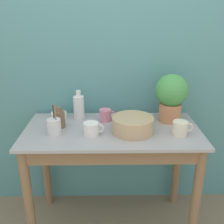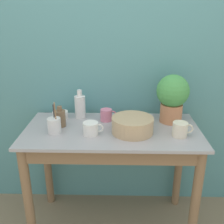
# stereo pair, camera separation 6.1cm
# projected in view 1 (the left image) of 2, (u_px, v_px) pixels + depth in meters

# --- Properties ---
(wall_back) EXTENTS (6.00, 0.05, 2.40)m
(wall_back) POSITION_uv_depth(u_px,v_px,m) (111.00, 59.00, 1.91)
(wall_back) COLOR teal
(wall_back) RESTS_ON ground_plane
(counter_table) EXTENTS (1.16, 0.57, 0.80)m
(counter_table) POSITION_uv_depth(u_px,v_px,m) (112.00, 154.00, 1.78)
(counter_table) COLOR #846647
(counter_table) RESTS_ON ground_plane
(potted_plant) EXTENTS (0.22, 0.22, 0.34)m
(potted_plant) POSITION_uv_depth(u_px,v_px,m) (171.00, 95.00, 1.80)
(potted_plant) COLOR tan
(potted_plant) RESTS_ON counter_table
(bowl_wash_large) EXTENTS (0.27, 0.27, 0.10)m
(bowl_wash_large) POSITION_uv_depth(u_px,v_px,m) (133.00, 125.00, 1.68)
(bowl_wash_large) COLOR tan
(bowl_wash_large) RESTS_ON counter_table
(bottle_tall) EXTENTS (0.08, 0.08, 0.21)m
(bottle_tall) POSITION_uv_depth(u_px,v_px,m) (79.00, 107.00, 1.89)
(bottle_tall) COLOR white
(bottle_tall) RESTS_ON counter_table
(bottle_short) EXTENTS (0.07, 0.07, 0.14)m
(bottle_short) POSITION_uv_depth(u_px,v_px,m) (60.00, 119.00, 1.75)
(bottle_short) COLOR brown
(bottle_short) RESTS_ON counter_table
(mug_white) EXTENTS (0.13, 0.10, 0.08)m
(mug_white) POSITION_uv_depth(u_px,v_px,m) (91.00, 129.00, 1.64)
(mug_white) COLOR white
(mug_white) RESTS_ON counter_table
(mug_cream) EXTENTS (0.13, 0.09, 0.09)m
(mug_cream) POSITION_uv_depth(u_px,v_px,m) (180.00, 128.00, 1.64)
(mug_cream) COLOR beige
(mug_cream) RESTS_ON counter_table
(mug_pink) EXTENTS (0.12, 0.08, 0.08)m
(mug_pink) POSITION_uv_depth(u_px,v_px,m) (106.00, 115.00, 1.86)
(mug_pink) COLOR pink
(mug_pink) RESTS_ON counter_table
(bowl_small_enamel_white) EXTENTS (0.11, 0.11, 0.05)m
(bowl_small_enamel_white) POSITION_uv_depth(u_px,v_px,m) (59.00, 116.00, 1.89)
(bowl_small_enamel_white) COLOR silver
(bowl_small_enamel_white) RESTS_ON counter_table
(utensil_cup) EXTENTS (0.09, 0.09, 0.21)m
(utensil_cup) POSITION_uv_depth(u_px,v_px,m) (54.00, 126.00, 1.65)
(utensil_cup) COLOR silver
(utensil_cup) RESTS_ON counter_table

